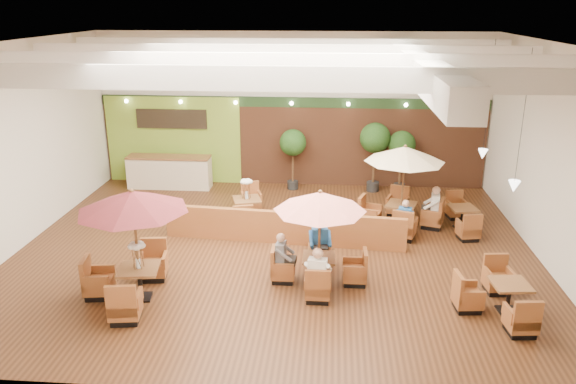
# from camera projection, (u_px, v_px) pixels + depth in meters

# --- Properties ---
(room) EXTENTS (14.04, 14.00, 5.52)m
(room) POSITION_uv_depth(u_px,v_px,m) (288.00, 110.00, 15.38)
(room) COLOR #381E0F
(room) RESTS_ON ground
(service_counter) EXTENTS (3.00, 0.75, 1.18)m
(service_counter) POSITION_uv_depth(u_px,v_px,m) (170.00, 172.00, 20.38)
(service_counter) COLOR beige
(service_counter) RESTS_ON ground
(booth_divider) EXTENTS (6.79, 0.77, 0.94)m
(booth_divider) POSITION_uv_depth(u_px,v_px,m) (283.00, 227.00, 15.66)
(booth_divider) COLOR brown
(booth_divider) RESTS_ON ground
(table_0) EXTENTS (2.55, 2.65, 2.65)m
(table_0) POSITION_uv_depth(u_px,v_px,m) (132.00, 221.00, 12.27)
(table_0) COLOR brown
(table_0) RESTS_ON ground
(table_1) EXTENTS (2.29, 2.29, 2.37)m
(table_1) POSITION_uv_depth(u_px,v_px,m) (320.00, 220.00, 13.08)
(table_1) COLOR brown
(table_1) RESTS_ON ground
(table_2) EXTENTS (2.63, 2.63, 2.55)m
(table_2) POSITION_uv_depth(u_px,v_px,m) (404.00, 171.00, 16.41)
(table_2) COLOR brown
(table_2) RESTS_ON ground
(table_3) EXTENTS (1.01, 2.55, 1.50)m
(table_3) POSITION_uv_depth(u_px,v_px,m) (247.00, 205.00, 17.30)
(table_3) COLOR brown
(table_3) RESTS_ON ground
(table_4) EXTENTS (1.61, 2.37, 0.87)m
(table_4) POSITION_uv_depth(u_px,v_px,m) (497.00, 298.00, 12.23)
(table_4) COLOR brown
(table_4) RESTS_ON ground
(table_5) EXTENTS (0.89, 2.34, 0.85)m
(table_5) POSITION_uv_depth(u_px,v_px,m) (462.00, 218.00, 16.75)
(table_5) COLOR brown
(table_5) RESTS_ON ground
(topiary_0) EXTENTS (0.95, 0.95, 2.20)m
(topiary_0) POSITION_uv_depth(u_px,v_px,m) (293.00, 145.00, 19.89)
(topiary_0) COLOR black
(topiary_0) RESTS_ON ground
(topiary_1) EXTENTS (1.07, 1.07, 2.48)m
(topiary_1) POSITION_uv_depth(u_px,v_px,m) (375.00, 141.00, 19.60)
(topiary_1) COLOR black
(topiary_1) RESTS_ON ground
(topiary_2) EXTENTS (0.95, 0.95, 2.21)m
(topiary_2) POSITION_uv_depth(u_px,v_px,m) (402.00, 147.00, 19.59)
(topiary_2) COLOR black
(topiary_2) RESTS_ON ground
(diner_0) EXTENTS (0.44, 0.37, 0.85)m
(diner_0) POSITION_uv_depth(u_px,v_px,m) (318.00, 269.00, 12.54)
(diner_0) COLOR white
(diner_0) RESTS_ON ground
(diner_1) EXTENTS (0.42, 0.36, 0.82)m
(diner_1) POSITION_uv_depth(u_px,v_px,m) (320.00, 239.00, 14.17)
(diner_1) COLOR #2A67B6
(diner_1) RESTS_ON ground
(diner_2) EXTENTS (0.33, 0.40, 0.78)m
(diner_2) POSITION_uv_depth(u_px,v_px,m) (283.00, 253.00, 13.43)
(diner_2) COLOR slate
(diner_2) RESTS_ON ground
(diner_3) EXTENTS (0.39, 0.35, 0.73)m
(diner_3) POSITION_uv_depth(u_px,v_px,m) (405.00, 215.00, 15.85)
(diner_3) COLOR #2A67B6
(diner_3) RESTS_ON ground
(diner_4) EXTENTS (0.38, 0.44, 0.85)m
(diner_4) POSITION_uv_depth(u_px,v_px,m) (433.00, 203.00, 16.65)
(diner_4) COLOR white
(diner_4) RESTS_ON ground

